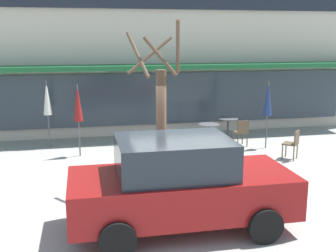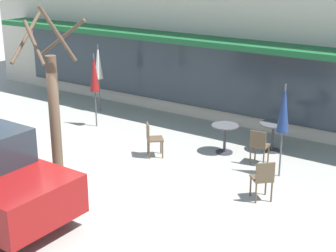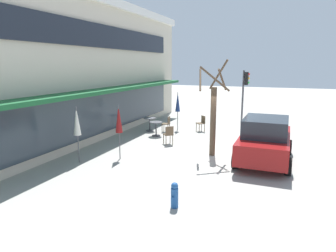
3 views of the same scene
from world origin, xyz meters
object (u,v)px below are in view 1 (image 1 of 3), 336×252
Objects in this scene: patio_umbrella_corner_open at (268,99)px; cafe_chair_1 at (293,142)px; cafe_chair_0 at (242,131)px; cafe_table_near_wall at (209,131)px; patio_umbrella_cream_folded at (78,104)px; cafe_chair_2 at (177,142)px; street_tree at (160,118)px; cafe_table_streetside at (228,125)px; parked_sedan at (180,184)px; patio_umbrella_green_folded at (47,99)px.

cafe_chair_1 is at bearing -81.49° from patio_umbrella_corner_open.
patio_umbrella_corner_open is 1.36m from cafe_chair_0.
cafe_table_near_wall is 0.85× the size of cafe_chair_0.
patio_umbrella_corner_open is at bearing -2.98° from patio_umbrella_cream_folded.
street_tree is at bearing -112.11° from cafe_chair_2.
patio_umbrella_corner_open is at bearing -60.10° from cafe_table_streetside.
street_tree is (-0.95, -2.34, 1.21)m from cafe_chair_2.
cafe_chair_2 is (-2.45, -1.06, 0.00)m from cafe_chair_0.
cafe_table_near_wall is 0.85× the size of cafe_chair_2.
cafe_chair_0 is (0.10, -1.04, 0.01)m from cafe_table_streetside.
cafe_table_streetside is at bearing 62.94° from parked_sedan.
cafe_chair_0 is at bearing 117.71° from cafe_chair_1.
cafe_table_streetside is 0.85× the size of cafe_chair_0.
patio_umbrella_green_folded is 7.14m from patio_umbrella_corner_open.
parked_sedan reaches higher than cafe_table_streetside.
cafe_table_near_wall is 0.85× the size of cafe_chair_1.
cafe_table_streetside is 0.35× the size of patio_umbrella_green_folded.
parked_sedan is (-2.38, -5.71, 0.36)m from cafe_table_near_wall.
cafe_chair_2 is (-1.39, -1.28, 0.01)m from cafe_table_near_wall.
cafe_table_near_wall is at bearing 67.40° from parked_sedan.
cafe_chair_2 is (-3.16, -0.69, -1.10)m from patio_umbrella_corner_open.
parked_sedan is (-0.99, -4.44, 0.35)m from cafe_chair_2.
patio_umbrella_cream_folded is at bearing -168.04° from cafe_table_streetside.
patio_umbrella_corner_open is at bearing 51.03° from parked_sedan.
cafe_chair_0 is 6.50m from parked_sedan.
patio_umbrella_corner_open reaches higher than cafe_table_streetside.
cafe_table_streetside is at bearing -1.47° from patio_umbrella_green_folded.
parked_sedan is (-3.44, -5.50, 0.35)m from cafe_chair_0.
patio_umbrella_corner_open is (6.97, -1.57, 0.00)m from patio_umbrella_green_folded.
cafe_table_near_wall is 4.37m from patio_umbrella_cream_folded.
patio_umbrella_green_folded is 0.55× the size of street_tree.
cafe_chair_0 is at bearing -84.71° from cafe_table_streetside.
parked_sedan reaches higher than cafe_chair_1.
cafe_chair_0 is 2.67m from cafe_chair_2.
patio_umbrella_green_folded is at bearing 167.32° from patio_umbrella_corner_open.
cafe_chair_0 is 4.96m from street_tree.
cafe_chair_0 is at bearing -11.36° from cafe_table_near_wall.
cafe_table_streetside is 7.35m from parked_sedan.
patio_umbrella_cream_folded is at bearing 108.65° from parked_sedan.
patio_umbrella_cream_folded is 0.55× the size of street_tree.
patio_umbrella_corner_open is 2.47× the size of cafe_chair_2.
patio_umbrella_cream_folded is (0.98, -1.25, 0.00)m from patio_umbrella_green_folded.
cafe_table_streetside is at bearing 11.96° from patio_umbrella_cream_folded.
parked_sedan reaches higher than cafe_chair_0.
patio_umbrella_green_folded reaches higher than cafe_chair_2.
patio_umbrella_corner_open is 6.64m from parked_sedan.
street_tree is at bearing -122.89° from cafe_table_near_wall.
street_tree is at bearing -126.61° from cafe_table_streetside.
cafe_table_near_wall is at bearing 42.58° from cafe_chair_2.
cafe_table_streetside is at bearing 119.90° from patio_umbrella_corner_open.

